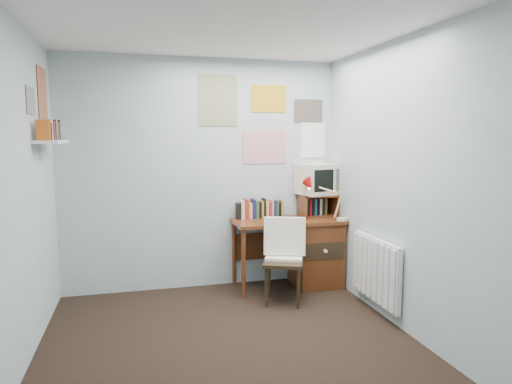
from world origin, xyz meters
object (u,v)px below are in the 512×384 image
Objects in this scene: desk at (311,249)px; desk_lamp at (342,202)px; desk_chair at (283,263)px; tv_riser at (318,205)px; radiator at (376,270)px; wall_shelf at (51,142)px; crt_tv at (317,178)px.

desk_lamp is (0.27, -0.21, 0.56)m from desk.
desk_chair is 2.06× the size of tv_riser.
radiator is at bearing -76.43° from desk_lamp.
desk_lamp is at bearing 91.60° from radiator.
desk_chair is at bearing -2.02° from wall_shelf.
wall_shelf reaches higher than desk.
wall_shelf is (-2.84, -0.17, 0.65)m from desk_lamp.
tv_riser is (0.59, 0.56, 0.47)m from desk_chair.
crt_tv reaches higher than radiator.
tv_riser is 1.01× the size of crt_tv.
desk_lamp is 2.92m from wall_shelf.
tv_riser is 0.50× the size of radiator.
desk_chair is 0.90m from radiator.
radiator is at bearing -10.89° from wall_shelf.
desk_chair is at bearing -150.08° from desk_lamp.
crt_tv reaches higher than desk_chair.
desk is 2.87m from wall_shelf.
tv_riser reaches higher than radiator.
desk is at bearing -137.04° from tv_riser.
desk_lamp reaches higher than tv_riser.
desk is 2.90× the size of desk_lamp.
desk_chair is 1.14m from crt_tv.
desk is 1.50× the size of radiator.
wall_shelf reaches higher than crt_tv.
crt_tv is 0.64× the size of wall_shelf.
tv_riser is at bearing 126.81° from desk_lamp.
radiator is (0.76, -0.48, 0.01)m from desk_chair.
desk is 3.00× the size of tv_riser.
desk_lamp is at bearing -81.02° from crt_tv.
desk reaches higher than radiator.
tv_riser is 1.15m from radiator.
desk_lamp reaches higher than desk.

